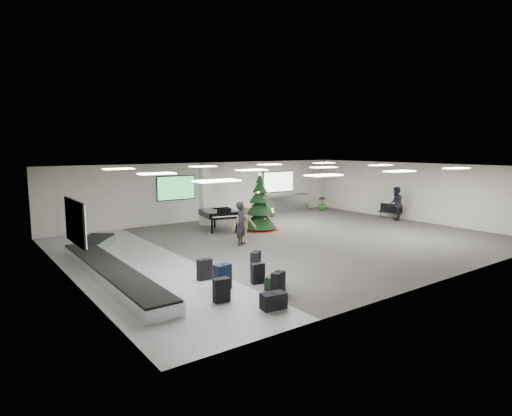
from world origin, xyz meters
TOP-DOWN VIEW (x-y plane):
  - ground at (0.00, 0.00)m, footprint 18.00×18.00m
  - room_envelope at (-0.38, 0.67)m, footprint 18.02×14.02m
  - baggage_carousel at (-7.84, -0.08)m, footprint 2.28×9.71m
  - service_counter at (5.00, 6.65)m, footprint 4.05×0.65m
  - suitcase_0 at (-4.76, -5.11)m, footprint 0.49×0.39m
  - suitcase_1 at (-4.57, -3.91)m, footprint 0.42×0.27m
  - pink_suitcase at (-5.66, -3.64)m, footprint 0.49×0.38m
  - suitcase_3 at (-3.84, -2.81)m, footprint 0.49×0.44m
  - navy_suitcase at (-5.71, -3.77)m, footprint 0.51×0.35m
  - suitcase_5 at (-6.26, -4.60)m, footprint 0.45×0.29m
  - green_duffel at (-4.51, -4.64)m, footprint 0.66×0.44m
  - suitcase_8 at (-5.68, -2.67)m, footprint 0.47×0.31m
  - black_duffel at (-5.46, -5.79)m, footprint 0.68×0.45m
  - christmas_tree at (0.51, 2.86)m, footprint 2.01×2.01m
  - grand_piano at (-1.17, 3.89)m, footprint 1.91×2.29m
  - bench at (8.59, 1.18)m, footprint 0.72×1.37m
  - traveler_a at (-2.11, 0.60)m, footprint 0.78×0.76m
  - traveler_b at (-1.85, 0.79)m, footprint 1.18×0.72m
  - traveler_bench at (8.19, 0.57)m, footprint 1.16×1.13m
  - potted_plant_left at (3.40, 5.56)m, footprint 0.53×0.51m
  - potted_plant_right at (7.69, 5.78)m, footprint 0.71×0.71m

SIDE VIEW (x-z plane):
  - ground at x=0.00m, z-range 0.00..0.00m
  - green_duffel at x=-4.51m, z-range -0.01..0.41m
  - black_duffel at x=-5.46m, z-range -0.01..0.43m
  - baggage_carousel at x=-7.84m, z-range 0.00..0.43m
  - suitcase_1 at x=-4.57m, z-range -0.01..0.62m
  - suitcase_5 at x=-6.26m, z-range -0.01..0.65m
  - suitcase_3 at x=-3.84m, z-range -0.01..0.66m
  - suitcase_8 at x=-5.68m, z-range -0.01..0.66m
  - pink_suitcase at x=-5.66m, z-range -0.01..0.68m
  - suitcase_0 at x=-4.76m, z-range -0.01..0.68m
  - navy_suitcase at x=-5.71m, z-range -0.01..0.75m
  - potted_plant_left at x=3.40m, z-range 0.00..0.75m
  - potted_plant_right at x=7.69m, z-range 0.00..0.90m
  - bench at x=8.59m, z-range 0.05..0.88m
  - service_counter at x=5.00m, z-range 0.01..1.09m
  - grand_piano at x=-1.17m, z-range 0.25..1.40m
  - traveler_b at x=-1.85m, z-range 0.00..1.79m
  - traveler_a at x=-2.11m, z-range 0.00..1.81m
  - traveler_bench at x=8.19m, z-range 0.00..1.89m
  - christmas_tree at x=0.51m, z-range -0.45..2.42m
  - room_envelope at x=-0.38m, z-range 0.73..3.94m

